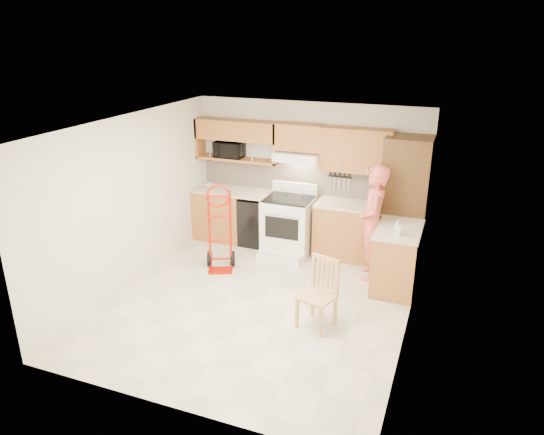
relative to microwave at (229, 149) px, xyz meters
The scene contains 28 objects.
floor 3.00m from the microwave, 56.00° to the right, with size 4.00×4.50×0.02m, color beige.
ceiling 2.66m from the microwave, 56.00° to the right, with size 4.00×4.50×0.02m, color white.
wall_back 1.47m from the microwave, ahead, with size 4.00×0.02×2.50m, color beige.
wall_front 4.58m from the microwave, 72.06° to the right, with size 4.00×0.02×2.50m, color beige.
wall_left 2.20m from the microwave, 106.14° to the right, with size 0.02×4.50×2.50m, color beige.
wall_right 4.02m from the microwave, 31.39° to the right, with size 0.02×4.50×2.50m, color beige.
backsplash 1.48m from the microwave, ahead, with size 3.92×0.03×0.55m, color beige.
lower_cab_left 1.20m from the microwave, 136.74° to the right, with size 0.90×0.60×0.90m, color #AA743B.
dishwasher 1.36m from the microwave, 12.55° to the right, with size 0.60×0.60×0.85m, color black.
lower_cab_right 2.53m from the microwave, ahead, with size 1.14×0.60×0.90m, color #AA743B.
countertop_left 0.74m from the microwave, 40.77° to the right, with size 1.50×0.63×0.04m, color #BFB499.
countertop_right 2.35m from the microwave, ahead, with size 1.14×0.63×0.04m, color #BFB499.
cab_return_right 3.45m from the microwave, 16.75° to the right, with size 0.60×1.00×0.90m, color #AA743B.
countertop_return 3.32m from the microwave, 16.75° to the right, with size 0.63×1.00×0.04m, color #BFB499.
pantry_tall 3.11m from the microwave, ahead, with size 0.70×0.60×2.10m, color brown.
upper_cab_left 0.38m from the microwave, ahead, with size 1.50×0.33×0.34m, color #AA743B.
upper_shelf_mw 0.22m from the microwave, ahead, with size 1.50×0.33×0.04m, color #AA743B.
upper_cab_center 1.32m from the microwave, ahead, with size 0.76×0.33×0.44m, color #AA743B.
upper_cab_right 2.24m from the microwave, ahead, with size 1.14×0.33×0.70m, color #AA743B.
range_hood 1.29m from the microwave, ahead, with size 0.76×0.46×0.14m, color white.
knife_strip 2.00m from the microwave, ahead, with size 0.40×0.05×0.29m, color black, non-canonical shape.
microwave is the anchor object (origin of this frame).
range 1.66m from the microwave, 18.18° to the right, with size 0.79×1.04×1.17m, color white, non-canonical shape.
person 2.89m from the microwave, 15.28° to the right, with size 0.65×0.42×1.77m, color #DF5D4E.
hand_truck 1.71m from the microwave, 72.08° to the right, with size 0.50×0.46×1.26m, color #AF1303, non-canonical shape.
dining_chair 3.51m from the microwave, 45.65° to the right, with size 0.41×0.45×0.91m, color tan, non-canonical shape.
soap_bottle 3.38m from the microwave, 21.16° to the right, with size 0.10×0.10×0.21m, color white.
bowl 0.77m from the microwave, 159.45° to the right, with size 0.20×0.20×0.05m, color white.
Camera 1 is at (2.38, -5.70, 3.59)m, focal length 33.15 mm.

